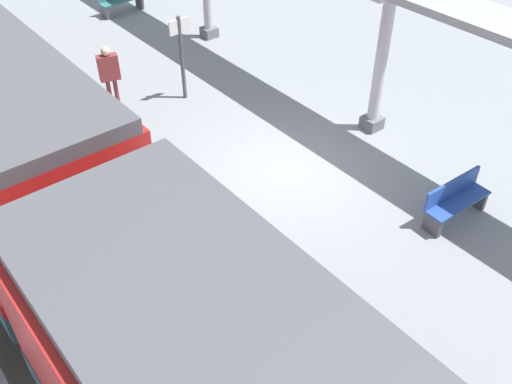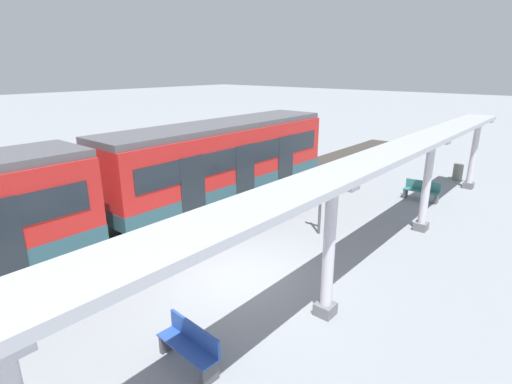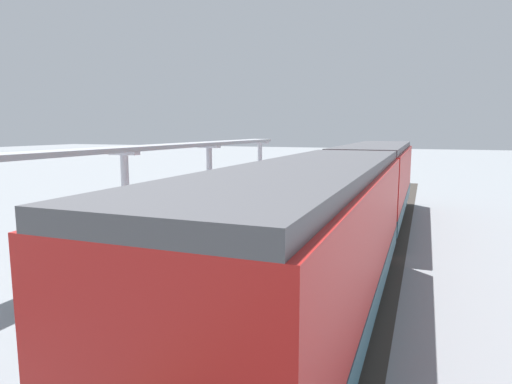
# 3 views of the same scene
# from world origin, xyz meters

# --- Properties ---
(ground_plane) EXTENTS (176.00, 176.00, 0.00)m
(ground_plane) POSITION_xyz_m (0.00, 0.00, 0.00)
(ground_plane) COLOR gray
(tactile_edge_strip) EXTENTS (0.39, 34.50, 0.01)m
(tactile_edge_strip) POSITION_xyz_m (-3.13, 0.00, 0.00)
(tactile_edge_strip) COLOR gold
(tactile_edge_strip) RESTS_ON ground
(trackbed) EXTENTS (3.20, 46.50, 0.01)m
(trackbed) POSITION_xyz_m (-4.93, 0.00, 0.00)
(trackbed) COLOR #38332D
(trackbed) RESTS_ON ground
(train_far_carriage) EXTENTS (2.65, 11.31, 3.48)m
(train_far_carriage) POSITION_xyz_m (-4.92, 4.37, 1.83)
(train_far_carriage) COLOR red
(train_far_carriage) RESTS_ON ground
(canopy_pillar_third) EXTENTS (1.10, 0.44, 3.37)m
(canopy_pillar_third) POSITION_xyz_m (2.88, -0.03, 1.71)
(canopy_pillar_third) COLOR slate
(canopy_pillar_third) RESTS_ON ground
(canopy_pillar_fourth) EXTENTS (1.10, 0.44, 3.37)m
(canopy_pillar_fourth) POSITION_xyz_m (2.88, 6.72, 1.71)
(canopy_pillar_fourth) COLOR slate
(canopy_pillar_fourth) RESTS_ON ground
(canopy_pillar_fifth) EXTENTS (1.10, 0.44, 3.37)m
(canopy_pillar_fifth) POSITION_xyz_m (2.88, 13.53, 1.71)
(canopy_pillar_fifth) COLOR slate
(canopy_pillar_fifth) RESTS_ON ground
(canopy_beam) EXTENTS (1.20, 27.92, 0.16)m
(canopy_beam) POSITION_xyz_m (2.88, -0.04, 3.45)
(canopy_beam) COLOR #A8AAB2
(canopy_beam) RESTS_ON canopy_pillar_nearest
(bench_near_end) EXTENTS (1.52, 0.52, 0.86)m
(bench_near_end) POSITION_xyz_m (1.67, -3.21, 0.44)
(bench_near_end) COLOR #294DA3
(bench_near_end) RESTS_ON ground
(bench_mid_platform) EXTENTS (1.51, 0.49, 0.86)m
(bench_mid_platform) POSITION_xyz_m (1.71, 10.19, 0.44)
(bench_mid_platform) COLOR #337371
(bench_mid_platform) RESTS_ON ground
(trash_bin) EXTENTS (0.48, 0.48, 0.86)m
(trash_bin) POSITION_xyz_m (2.05, 14.75, 0.43)
(trash_bin) COLOR slate
(trash_bin) RESTS_ON ground
(platform_info_sign) EXTENTS (0.56, 0.10, 2.20)m
(platform_info_sign) POSITION_xyz_m (0.19, 4.04, 1.33)
(platform_info_sign) COLOR #4C4C51
(platform_info_sign) RESTS_ON ground
(passenger_waiting_near_edge) EXTENTS (0.54, 0.35, 1.71)m
(passenger_waiting_near_edge) POSITION_xyz_m (-1.51, 4.66, 1.07)
(passenger_waiting_near_edge) COLOR brown
(passenger_waiting_near_edge) RESTS_ON ground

